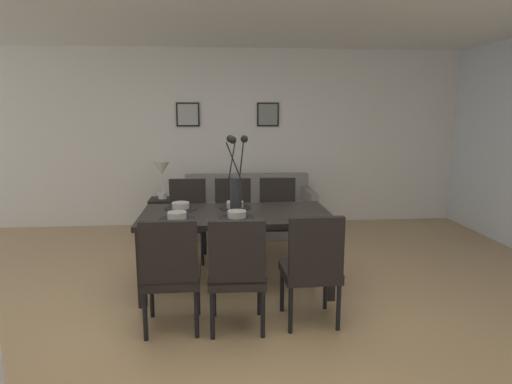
# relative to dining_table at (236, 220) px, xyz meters

# --- Properties ---
(ground_plane) EXTENTS (9.00, 9.00, 0.00)m
(ground_plane) POSITION_rel_dining_table_xyz_m (-0.10, -0.74, -0.66)
(ground_plane) COLOR tan
(back_wall_panel) EXTENTS (9.00, 0.10, 2.60)m
(back_wall_panel) POSITION_rel_dining_table_xyz_m (-0.10, 2.51, 0.64)
(back_wall_panel) COLOR white
(back_wall_panel) RESTS_ON ground
(dining_table) EXTENTS (1.80, 0.93, 0.74)m
(dining_table) POSITION_rel_dining_table_xyz_m (0.00, 0.00, 0.00)
(dining_table) COLOR black
(dining_table) RESTS_ON ground
(dining_chair_near_left) EXTENTS (0.45, 0.45, 0.92)m
(dining_chair_near_left) POSITION_rel_dining_table_xyz_m (-0.54, -0.87, -0.15)
(dining_chair_near_left) COLOR black
(dining_chair_near_left) RESTS_ON ground
(dining_chair_near_right) EXTENTS (0.46, 0.46, 0.92)m
(dining_chair_near_right) POSITION_rel_dining_table_xyz_m (-0.53, 0.88, -0.15)
(dining_chair_near_right) COLOR black
(dining_chair_near_right) RESTS_ON ground
(dining_chair_far_left) EXTENTS (0.45, 0.45, 0.92)m
(dining_chair_far_left) POSITION_rel_dining_table_xyz_m (-0.03, -0.90, -0.15)
(dining_chair_far_left) COLOR black
(dining_chair_far_left) RESTS_ON ground
(dining_chair_far_right) EXTENTS (0.46, 0.46, 0.92)m
(dining_chair_far_right) POSITION_rel_dining_table_xyz_m (0.00, 0.87, -0.15)
(dining_chair_far_right) COLOR black
(dining_chair_far_right) RESTS_ON ground
(dining_chair_mid_left) EXTENTS (0.45, 0.45, 0.92)m
(dining_chair_mid_left) POSITION_rel_dining_table_xyz_m (0.56, -0.85, -0.15)
(dining_chair_mid_left) COLOR black
(dining_chair_mid_left) RESTS_ON ground
(dining_chair_mid_right) EXTENTS (0.46, 0.46, 0.92)m
(dining_chair_mid_right) POSITION_rel_dining_table_xyz_m (0.53, 0.86, -0.15)
(dining_chair_mid_right) COLOR black
(dining_chair_mid_right) RESTS_ON ground
(centerpiece_vase) EXTENTS (0.21, 0.23, 0.73)m
(centerpiece_vase) POSITION_rel_dining_table_xyz_m (0.00, 0.00, 0.36)
(centerpiece_vase) COLOR #232326
(centerpiece_vase) RESTS_ON dining_table
(placemat_near_left) EXTENTS (0.32, 0.32, 0.01)m
(placemat_near_left) POSITION_rel_dining_table_xyz_m (-0.54, -0.21, 0.08)
(placemat_near_left) COLOR black
(placemat_near_left) RESTS_ON dining_table
(bowl_near_left) EXTENTS (0.17, 0.17, 0.07)m
(bowl_near_left) POSITION_rel_dining_table_xyz_m (-0.54, -0.21, 0.12)
(bowl_near_left) COLOR #B2ADA3
(bowl_near_left) RESTS_ON dining_table
(placemat_near_right) EXTENTS (0.32, 0.32, 0.01)m
(placemat_near_right) POSITION_rel_dining_table_xyz_m (-0.54, 0.21, 0.08)
(placemat_near_right) COLOR black
(placemat_near_right) RESTS_ON dining_table
(bowl_near_right) EXTENTS (0.17, 0.17, 0.07)m
(bowl_near_right) POSITION_rel_dining_table_xyz_m (-0.54, 0.21, 0.12)
(bowl_near_right) COLOR #B2ADA3
(bowl_near_right) RESTS_ON dining_table
(placemat_far_left) EXTENTS (0.32, 0.32, 0.01)m
(placemat_far_left) POSITION_rel_dining_table_xyz_m (-0.00, -0.21, 0.08)
(placemat_far_left) COLOR black
(placemat_far_left) RESTS_ON dining_table
(bowl_far_left) EXTENTS (0.17, 0.17, 0.07)m
(bowl_far_left) POSITION_rel_dining_table_xyz_m (-0.00, -0.21, 0.12)
(bowl_far_left) COLOR #B2ADA3
(bowl_far_left) RESTS_ON dining_table
(placemat_far_right) EXTENTS (0.32, 0.32, 0.01)m
(placemat_far_right) POSITION_rel_dining_table_xyz_m (-0.00, 0.21, 0.08)
(placemat_far_right) COLOR black
(placemat_far_right) RESTS_ON dining_table
(bowl_far_right) EXTENTS (0.17, 0.17, 0.07)m
(bowl_far_right) POSITION_rel_dining_table_xyz_m (-0.00, 0.21, 0.12)
(bowl_far_right) COLOR #B2ADA3
(bowl_far_right) RESTS_ON dining_table
(sofa) EXTENTS (1.78, 0.84, 0.80)m
(sofa) POSITION_rel_dining_table_xyz_m (0.26, 1.89, -0.38)
(sofa) COLOR gray
(sofa) RESTS_ON ground
(side_table) EXTENTS (0.36, 0.36, 0.52)m
(side_table) POSITION_rel_dining_table_xyz_m (-0.92, 1.86, -0.40)
(side_table) COLOR black
(side_table) RESTS_ON ground
(table_lamp) EXTENTS (0.22, 0.22, 0.51)m
(table_lamp) POSITION_rel_dining_table_xyz_m (-0.92, 1.86, 0.23)
(table_lamp) COLOR beige
(table_lamp) RESTS_ON side_table
(framed_picture_left) EXTENTS (0.34, 0.03, 0.35)m
(framed_picture_left) POSITION_rel_dining_table_xyz_m (-0.59, 2.44, 0.99)
(framed_picture_left) COLOR black
(framed_picture_center) EXTENTS (0.33, 0.03, 0.35)m
(framed_picture_center) POSITION_rel_dining_table_xyz_m (0.59, 2.44, 0.99)
(framed_picture_center) COLOR black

